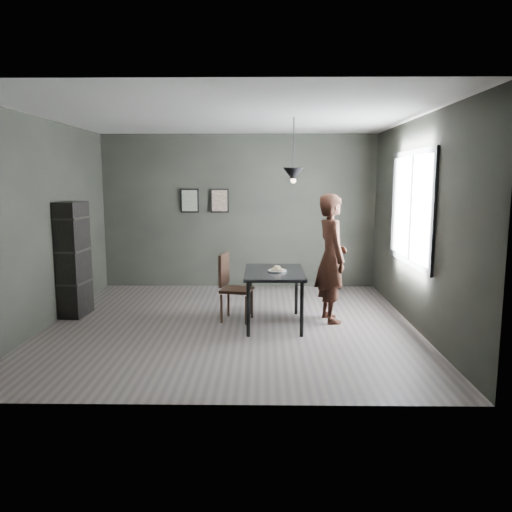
{
  "coord_description": "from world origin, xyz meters",
  "views": [
    {
      "loc": [
        0.45,
        -6.68,
        1.99
      ],
      "look_at": [
        0.35,
        0.05,
        0.95
      ],
      "focal_mm": 35.0,
      "sensor_mm": 36.0,
      "label": 1
    }
  ],
  "objects_px": {
    "cafe_table": "(274,277)",
    "wood_chair": "(231,283)",
    "pendant_lamp": "(293,174)",
    "woman": "(331,258)",
    "shelf_unit": "(73,259)",
    "white_plate": "(277,271)"
  },
  "relations": [
    {
      "from": "wood_chair",
      "to": "pendant_lamp",
      "type": "distance_m",
      "value": 1.74
    },
    {
      "from": "woman",
      "to": "wood_chair",
      "type": "xyz_separation_m",
      "value": [
        -1.41,
        0.01,
        -0.36
      ]
    },
    {
      "from": "shelf_unit",
      "to": "pendant_lamp",
      "type": "relative_size",
      "value": 1.93
    },
    {
      "from": "woman",
      "to": "wood_chair",
      "type": "relative_size",
      "value": 1.88
    },
    {
      "from": "white_plate",
      "to": "shelf_unit",
      "type": "relative_size",
      "value": 0.14
    },
    {
      "from": "cafe_table",
      "to": "wood_chair",
      "type": "xyz_separation_m",
      "value": [
        -0.61,
        0.21,
        -0.13
      ]
    },
    {
      "from": "wood_chair",
      "to": "shelf_unit",
      "type": "xyz_separation_m",
      "value": [
        -2.31,
        0.24,
        0.29
      ]
    },
    {
      "from": "woman",
      "to": "cafe_table",
      "type": "bearing_deg",
      "value": 94.07
    },
    {
      "from": "white_plate",
      "to": "wood_chair",
      "type": "bearing_deg",
      "value": 158.41
    },
    {
      "from": "pendant_lamp",
      "to": "cafe_table",
      "type": "bearing_deg",
      "value": -158.2
    },
    {
      "from": "cafe_table",
      "to": "pendant_lamp",
      "type": "distance_m",
      "value": 1.41
    },
    {
      "from": "white_plate",
      "to": "pendant_lamp",
      "type": "xyz_separation_m",
      "value": [
        0.21,
        0.14,
        1.29
      ]
    },
    {
      "from": "shelf_unit",
      "to": "pendant_lamp",
      "type": "xyz_separation_m",
      "value": [
        3.17,
        -0.35,
        1.22
      ]
    },
    {
      "from": "cafe_table",
      "to": "white_plate",
      "type": "height_order",
      "value": "white_plate"
    },
    {
      "from": "cafe_table",
      "to": "shelf_unit",
      "type": "xyz_separation_m",
      "value": [
        -2.92,
        0.45,
        0.16
      ]
    },
    {
      "from": "shelf_unit",
      "to": "woman",
      "type": "bearing_deg",
      "value": 0.12
    },
    {
      "from": "shelf_unit",
      "to": "wood_chair",
      "type": "bearing_deg",
      "value": -1.88
    },
    {
      "from": "white_plate",
      "to": "woman",
      "type": "height_order",
      "value": "woman"
    },
    {
      "from": "white_plate",
      "to": "shelf_unit",
      "type": "distance_m",
      "value": 3.0
    },
    {
      "from": "woman",
      "to": "wood_chair",
      "type": "bearing_deg",
      "value": 79.4
    },
    {
      "from": "wood_chair",
      "to": "shelf_unit",
      "type": "bearing_deg",
      "value": -173.81
    },
    {
      "from": "wood_chair",
      "to": "woman",
      "type": "bearing_deg",
      "value": 11.5
    }
  ]
}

